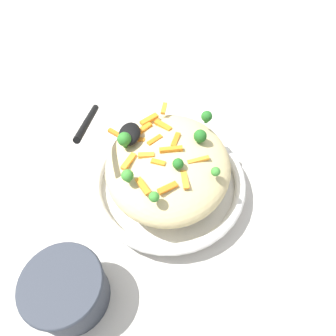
{
  "coord_description": "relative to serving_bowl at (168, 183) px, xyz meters",
  "views": [
    {
      "loc": [
        0.34,
        0.03,
        0.57
      ],
      "look_at": [
        0.0,
        0.0,
        0.08
      ],
      "focal_mm": 33.02,
      "sensor_mm": 36.0,
      "label": 1
    }
  ],
  "objects": [
    {
      "name": "ground_plane",
      "position": [
        0.0,
        0.0,
        -0.03
      ],
      "size": [
        2.4,
        2.4,
        0.0
      ],
      "primitive_type": "plane",
      "color": "beige"
    },
    {
      "name": "carrot_piece_8",
      "position": [
        -0.08,
        -0.04,
        0.1
      ],
      "size": [
        0.03,
        0.04,
        0.01
      ],
      "primitive_type": "cube",
      "rotation": [
        0.0,
        0.0,
        5.48
      ],
      "color": "orange",
      "rests_on": "pasta_mound"
    },
    {
      "name": "carrot_piece_7",
      "position": [
        -0.03,
        -0.06,
        0.1
      ],
      "size": [
        0.01,
        0.03,
        0.01
      ],
      "primitive_type": "cube",
      "rotation": [
        0.0,
        0.0,
        4.57
      ],
      "color": "orange",
      "rests_on": "pasta_mound"
    },
    {
      "name": "broccoli_floret_4",
      "position": [
        -0.03,
        0.06,
        0.12
      ],
      "size": [
        0.02,
        0.02,
        0.03
      ],
      "color": "#205B1C",
      "rests_on": "pasta_mound"
    },
    {
      "name": "broccoli_floret_3",
      "position": [
        -0.08,
        0.07,
        0.12
      ],
      "size": [
        0.02,
        0.02,
        0.03
      ],
      "color": "#205B1C",
      "rests_on": "pasta_mound"
    },
    {
      "name": "carrot_piece_13",
      "position": [
        -0.03,
        0.01,
        0.11
      ],
      "size": [
        0.04,
        0.02,
        0.01
      ],
      "primitive_type": "cube",
      "rotation": [
        0.0,
        0.0,
        6.08
      ],
      "color": "orange",
      "rests_on": "pasta_mound"
    },
    {
      "name": "carrot_piece_14",
      "position": [
        0.06,
        0.03,
        0.1
      ],
      "size": [
        0.04,
        0.02,
        0.01
      ],
      "primitive_type": "cube",
      "rotation": [
        0.0,
        0.0,
        0.23
      ],
      "color": "orange",
      "rests_on": "pasta_mound"
    },
    {
      "name": "companion_bowl",
      "position": [
        0.23,
        -0.14,
        0.02
      ],
      "size": [
        0.13,
        0.13,
        0.09
      ],
      "color": "#333842",
      "rests_on": "ground_plane"
    },
    {
      "name": "broccoli_floret_5",
      "position": [
        -0.01,
        -0.08,
        0.12
      ],
      "size": [
        0.03,
        0.03,
        0.03
      ],
      "color": "#296820",
      "rests_on": "pasta_mound"
    },
    {
      "name": "carrot_piece_2",
      "position": [
        0.0,
        0.01,
        0.11
      ],
      "size": [
        0.02,
        0.04,
        0.01
      ],
      "primitive_type": "cube",
      "rotation": [
        0.0,
        0.0,
        4.93
      ],
      "color": "orange",
      "rests_on": "pasta_mound"
    },
    {
      "name": "carrot_piece_10",
      "position": [
        0.03,
        -0.01,
        0.11
      ],
      "size": [
        0.01,
        0.03,
        0.01
      ],
      "primitive_type": "cube",
      "rotation": [
        0.0,
        0.0,
        1.36
      ],
      "color": "orange",
      "rests_on": "pasta_mound"
    },
    {
      "name": "carrot_piece_15",
      "position": [
        -0.05,
        -0.05,
        0.1
      ],
      "size": [
        0.04,
        0.03,
        0.01
      ],
      "primitive_type": "cube",
      "rotation": [
        0.0,
        0.0,
        2.47
      ],
      "color": "orange",
      "rests_on": "pasta_mound"
    },
    {
      "name": "pasta_mound",
      "position": [
        0.0,
        0.0,
        0.06
      ],
      "size": [
        0.26,
        0.24,
        0.09
      ],
      "primitive_type": "ellipsoid",
      "color": "#DBC689",
      "rests_on": "serving_bowl"
    },
    {
      "name": "broccoli_floret_6",
      "position": [
        0.1,
        -0.01,
        0.11
      ],
      "size": [
        0.02,
        0.02,
        0.02
      ],
      "color": "#377928",
      "rests_on": "pasta_mound"
    },
    {
      "name": "carrot_piece_1",
      "position": [
        0.01,
        -0.04,
        0.11
      ],
      "size": [
        0.01,
        0.03,
        0.01
      ],
      "primitive_type": "cube",
      "rotation": [
        0.0,
        0.0,
        4.84
      ],
      "color": "orange",
      "rests_on": "pasta_mound"
    },
    {
      "name": "carrot_piece_3",
      "position": [
        0.01,
        0.05,
        0.1
      ],
      "size": [
        0.02,
        0.04,
        0.01
      ],
      "primitive_type": "cube",
      "rotation": [
        0.0,
        0.0,
        5.11
      ],
      "color": "orange",
      "rests_on": "pasta_mound"
    },
    {
      "name": "broccoli_floret_1",
      "position": [
        0.03,
        0.02,
        0.12
      ],
      "size": [
        0.02,
        0.02,
        0.02
      ],
      "color": "#205B1C",
      "rests_on": "pasta_mound"
    },
    {
      "name": "serving_spoon",
      "position": [
        -0.02,
        -0.1,
        0.13
      ],
      "size": [
        0.15,
        0.1,
        0.08
      ],
      "color": "black",
      "rests_on": "pasta_mound"
    },
    {
      "name": "carrot_piece_4",
      "position": [
        0.03,
        -0.07,
        0.11
      ],
      "size": [
        0.04,
        0.02,
        0.01
      ],
      "primitive_type": "cube",
      "rotation": [
        0.0,
        0.0,
        5.88
      ],
      "color": "orange",
      "rests_on": "pasta_mound"
    },
    {
      "name": "carrot_piece_11",
      "position": [
        -0.03,
        -0.1,
        0.1
      ],
      "size": [
        0.03,
        0.04,
        0.01
      ],
      "primitive_type": "cube",
      "rotation": [
        0.0,
        0.0,
        4.18
      ],
      "color": "orange",
      "rests_on": "pasta_mound"
    },
    {
      "name": "carrot_piece_5",
      "position": [
        -0.06,
        -0.02,
        0.11
      ],
      "size": [
        0.03,
        0.04,
        0.01
      ],
      "primitive_type": "cube",
      "rotation": [
        0.0,
        0.0,
        4.13
      ],
      "color": "orange",
      "rests_on": "pasta_mound"
    },
    {
      "name": "carrot_piece_6",
      "position": [
        -0.11,
        -0.02,
        0.1
      ],
      "size": [
        0.03,
        0.01,
        0.01
      ],
      "primitive_type": "cube",
      "rotation": [
        0.0,
        0.0,
        6.21
      ],
      "color": "orange",
      "rests_on": "pasta_mound"
    },
    {
      "name": "carrot_piece_0",
      "position": [
        0.08,
        -0.03,
        0.1
      ],
      "size": [
        0.03,
        0.03,
        0.01
      ],
      "primitive_type": "cube",
      "rotation": [
        0.0,
        0.0,
        0.66
      ],
      "color": "orange",
      "rests_on": "pasta_mound"
    },
    {
      "name": "carrot_piece_9",
      "position": [
        -0.02,
        -0.03,
        0.11
      ],
      "size": [
        0.03,
        0.03,
        0.01
      ],
      "primitive_type": "cube",
      "rotation": [
        0.0,
        0.0,
        5.51
      ],
      "color": "orange",
      "rests_on": "pasta_mound"
    },
    {
      "name": "broccoli_floret_0",
      "position": [
        0.04,
        0.08,
        0.11
      ],
      "size": [
        0.02,
        0.02,
        0.02
      ],
      "color": "#377928",
      "rests_on": "pasta_mound"
    },
    {
      "name": "serving_bowl",
      "position": [
        0.0,
        0.0,
        0.0
      ],
      "size": [
        0.32,
        0.32,
        0.05
      ],
      "color": "white",
      "rests_on": "ground_plane"
    },
    {
      "name": "broccoli_floret_2",
      "position": [
        0.07,
        -0.06,
        0.12
      ],
      "size": [
        0.02,
        0.02,
        0.03
      ],
      "color": "#377928",
      "rests_on": "pasta_mound"
    },
    {
      "name": "carrot_piece_12",
      "position": [
        0.08,
        0.01,
        0.1
      ],
      "size": [
        0.03,
        0.03,
        0.01
      ],
      "primitive_type": "cube",
      "rotation": [
        0.0,
        0.0,
        2.17
      ],
      "color": "orange",
      "rests_on": "pasta_mound"
    }
  ]
}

